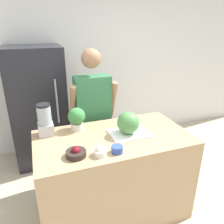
# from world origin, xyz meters

# --- Properties ---
(wall_back) EXTENTS (8.00, 0.06, 2.60)m
(wall_back) POSITION_xyz_m (0.00, 2.17, 1.30)
(wall_back) COLOR white
(wall_back) RESTS_ON ground_plane
(counter_island) EXTENTS (1.56, 0.84, 0.96)m
(counter_island) POSITION_xyz_m (0.00, 0.42, 0.48)
(counter_island) COLOR tan
(counter_island) RESTS_ON ground_plane
(refrigerator) EXTENTS (0.77, 0.68, 1.74)m
(refrigerator) POSITION_xyz_m (-0.66, 1.80, 0.87)
(refrigerator) COLOR #232328
(refrigerator) RESTS_ON ground_plane
(person) EXTENTS (0.57, 0.27, 1.76)m
(person) POSITION_xyz_m (-0.04, 1.06, 0.91)
(person) COLOR #333338
(person) RESTS_ON ground_plane
(cutting_board) EXTENTS (0.40, 0.30, 0.01)m
(cutting_board) POSITION_xyz_m (0.17, 0.42, 0.97)
(cutting_board) COLOR white
(cutting_board) RESTS_ON counter_island
(watermelon) EXTENTS (0.23, 0.23, 0.23)m
(watermelon) POSITION_xyz_m (0.16, 0.42, 1.09)
(watermelon) COLOR #4C8C47
(watermelon) RESTS_ON cutting_board
(bowl_cherries) EXTENTS (0.18, 0.18, 0.09)m
(bowl_cherries) POSITION_xyz_m (-0.42, 0.20, 0.99)
(bowl_cherries) COLOR #2D231E
(bowl_cherries) RESTS_ON counter_island
(bowl_cream) EXTENTS (0.12, 0.12, 0.10)m
(bowl_cream) POSITION_xyz_m (-0.23, 0.14, 1.00)
(bowl_cream) COLOR white
(bowl_cream) RESTS_ON counter_island
(bowl_small_blue) EXTENTS (0.11, 0.11, 0.06)m
(bowl_small_blue) POSITION_xyz_m (-0.07, 0.13, 0.99)
(bowl_small_blue) COLOR #334C9E
(bowl_small_blue) RESTS_ON counter_island
(blender) EXTENTS (0.15, 0.15, 0.33)m
(blender) POSITION_xyz_m (-0.63, 0.70, 1.12)
(blender) COLOR #B7B7BC
(blender) RESTS_ON counter_island
(potted_plant) EXTENTS (0.18, 0.18, 0.25)m
(potted_plant) POSITION_xyz_m (-0.31, 0.70, 1.09)
(potted_plant) COLOR beige
(potted_plant) RESTS_ON counter_island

